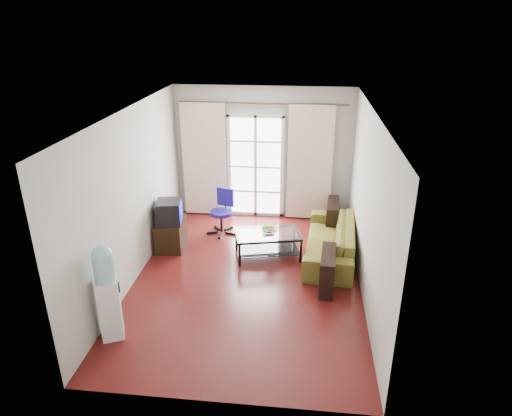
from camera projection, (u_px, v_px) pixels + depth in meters
The scene contains 20 objects.
floor at pixel (248, 278), 7.44m from camera, with size 5.20×5.20×0.00m, color #571714.
ceiling at pixel (246, 112), 6.38m from camera, with size 5.20×5.20×0.00m, color white.
wall_back at pixel (263, 153), 9.28m from camera, with size 3.60×0.02×2.70m, color #B0B0A8.
wall_front at pixel (214, 300), 4.53m from camera, with size 3.60×0.02×2.70m, color #B0B0A8.
wall_left at pixel (132, 197), 7.09m from camera, with size 0.02×5.20×2.70m, color #B0B0A8.
wall_right at pixel (368, 206), 6.73m from camera, with size 0.02×5.20×2.70m, color #B0B0A8.
french_door at pixel (256, 167), 9.36m from camera, with size 1.16×0.06×2.15m.
curtain_rod at pixel (263, 103), 8.79m from camera, with size 0.04×0.04×3.30m, color #4C3F2D.
curtain_left at pixel (204, 160), 9.35m from camera, with size 0.90×0.07×2.35m, color beige.
curtain_right at pixel (310, 164), 9.14m from camera, with size 0.90×0.07×2.35m, color beige.
radiator at pixel (301, 203), 9.51m from camera, with size 0.64×0.12×0.64m, color #949496.
sofa at pixel (330, 240), 8.02m from camera, with size 0.97×2.13×0.61m, color brown.
coffee_table at pixel (268, 241), 8.00m from camera, with size 1.23×0.88×0.45m.
bowl at pixel (268, 230), 7.98m from camera, with size 0.27×0.27×0.06m, color #378A32.
book at pixel (268, 228), 8.10m from camera, with size 0.19×0.24×0.02m, color #B32716.
remote at pixel (268, 235), 7.85m from camera, with size 0.15×0.04×0.02m, color black.
tv_stand at pixel (171, 234), 8.34m from camera, with size 0.47×0.71×0.52m, color black.
crt_tv at pixel (168, 212), 8.09m from camera, with size 0.51×0.52×0.41m.
task_chair at pixel (222, 220), 8.90m from camera, with size 0.74×0.74×0.87m.
water_cooler at pixel (107, 291), 5.83m from camera, with size 0.36×0.36×1.35m.
Camera 1 is at (0.83, -6.34, 3.97)m, focal length 32.00 mm.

